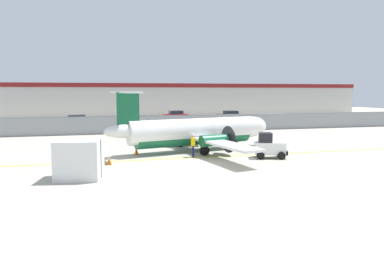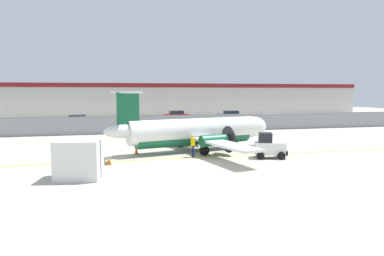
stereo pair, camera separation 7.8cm
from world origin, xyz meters
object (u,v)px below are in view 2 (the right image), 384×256
(traffic_cone_near_right, at_px, (109,160))
(parked_car_1, at_px, (140,122))
(parked_car_2, at_px, (176,115))
(traffic_cone_near_left, at_px, (232,147))
(parked_car_0, at_px, (77,121))
(cargo_container, at_px, (79,159))
(commuter_airplane, at_px, (198,131))
(ground_crew_worker, at_px, (193,144))
(parked_car_3, at_px, (230,115))
(baggage_tug, at_px, (269,146))
(traffic_cone_far_left, at_px, (136,150))

(traffic_cone_near_right, xyz_separation_m, parked_car_1, (3.99, 22.13, 0.58))
(parked_car_1, xyz_separation_m, parked_car_2, (6.92, 11.24, 0.00))
(traffic_cone_near_left, relative_size, parked_car_0, 0.15)
(traffic_cone_near_right, distance_m, parked_car_0, 26.39)
(cargo_container, bearing_deg, parked_car_0, 105.36)
(traffic_cone_near_left, height_order, traffic_cone_near_right, same)
(commuter_airplane, xyz_separation_m, parked_car_0, (-11.59, 22.05, -0.71))
(traffic_cone_near_left, distance_m, parked_car_0, 26.95)
(ground_crew_worker, distance_m, parked_car_3, 32.72)
(baggage_tug, relative_size, parked_car_0, 0.60)
(traffic_cone_near_right, relative_size, traffic_cone_far_left, 1.00)
(baggage_tug, distance_m, traffic_cone_near_left, 3.94)
(commuter_airplane, bearing_deg, parked_car_1, 86.74)
(cargo_container, xyz_separation_m, parked_car_2, (12.51, 36.75, -0.21))
(traffic_cone_far_left, bearing_deg, parked_car_0, 106.00)
(parked_car_0, bearing_deg, traffic_cone_near_right, 97.69)
(cargo_container, distance_m, parked_car_0, 29.52)
(traffic_cone_near_left, bearing_deg, ground_crew_worker, -153.41)
(baggage_tug, distance_m, traffic_cone_far_left, 10.21)
(baggage_tug, height_order, traffic_cone_far_left, baggage_tug)
(cargo_container, bearing_deg, traffic_cone_far_left, 71.47)
(baggage_tug, height_order, ground_crew_worker, baggage_tug)
(parked_car_1, bearing_deg, parked_car_0, 151.19)
(cargo_container, height_order, traffic_cone_near_left, cargo_container)
(traffic_cone_near_right, height_order, parked_car_3, parked_car_3)
(baggage_tug, height_order, parked_car_1, baggage_tug)
(traffic_cone_near_right, xyz_separation_m, traffic_cone_far_left, (2.08, 3.43, 0.00))
(commuter_airplane, relative_size, traffic_cone_near_left, 24.91)
(commuter_airplane, bearing_deg, parked_car_3, 51.72)
(cargo_container, bearing_deg, traffic_cone_near_right, 74.52)
(baggage_tug, distance_m, traffic_cone_near_right, 11.58)
(cargo_container, distance_m, parked_car_3, 40.54)
(commuter_airplane, relative_size, parked_car_2, 3.72)
(baggage_tug, xyz_separation_m, traffic_cone_far_left, (-9.48, 3.77, -0.54))
(traffic_cone_near_left, bearing_deg, baggage_tug, -65.58)
(commuter_airplane, xyz_separation_m, parked_car_1, (-3.20, 18.17, -0.71))
(commuter_airplane, height_order, traffic_cone_near_right, commuter_airplane)
(traffic_cone_near_right, bearing_deg, traffic_cone_far_left, 58.69)
(cargo_container, relative_size, traffic_cone_near_right, 4.23)
(baggage_tug, xyz_separation_m, parked_car_1, (-7.57, 22.48, 0.04))
(traffic_cone_near_right, height_order, traffic_cone_far_left, same)
(traffic_cone_near_left, bearing_deg, traffic_cone_near_right, -162.12)
(parked_car_0, distance_m, parked_car_2, 16.98)
(traffic_cone_near_left, distance_m, traffic_cone_far_left, 7.87)
(parked_car_0, relative_size, parked_car_2, 0.99)
(traffic_cone_near_left, height_order, parked_car_0, parked_car_0)
(traffic_cone_near_left, distance_m, parked_car_2, 30.18)
(traffic_cone_near_right, relative_size, parked_car_0, 0.15)
(commuter_airplane, xyz_separation_m, parked_car_3, (12.64, 27.07, -0.71))
(cargo_container, bearing_deg, parked_car_3, 68.02)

